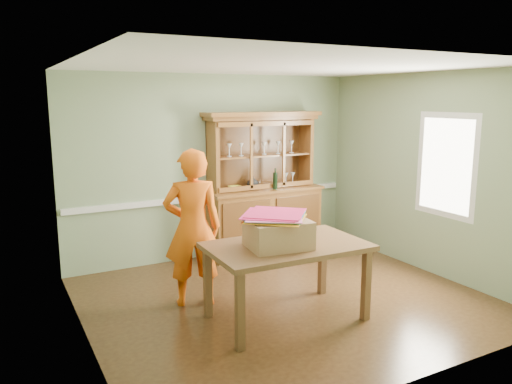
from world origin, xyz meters
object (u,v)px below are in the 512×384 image
china_hutch (263,204)px  person (193,228)px  dining_table (287,253)px  cardboard_box (278,234)px

china_hutch → person: (-1.67, -1.35, 0.15)m
china_hutch → person: china_hutch is taller
dining_table → person: size_ratio=0.93×
china_hutch → person: bearing=-141.0°
china_hutch → cardboard_box: bearing=-115.6°
person → china_hutch: bearing=-124.5°
dining_table → cardboard_box: (-0.14, -0.05, 0.24)m
china_hutch → dining_table: 2.38m
person → dining_table: bearing=147.5°
cardboard_box → person: (-0.59, 0.90, -0.07)m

